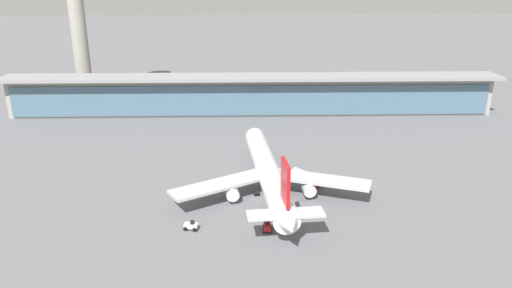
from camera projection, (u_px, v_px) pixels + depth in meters
ground_plane at (258, 198)px, 111.35m from camera, size 1200.00×1200.00×0.00m
airliner_on_stand at (268, 172)px, 112.95m from camera, size 47.19×61.64×16.41m
service_truck_near_nose_red at (305, 176)px, 119.67m from camera, size 7.06×8.17×2.95m
service_truck_under_wing_red at (267, 227)px, 96.85m from camera, size 1.82×2.93×2.05m
service_truck_mid_apron_white at (191, 226)px, 97.28m from camera, size 3.15×2.25×2.05m
terminal_building at (252, 94)px, 178.02m from camera, size 183.60×12.80×15.20m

